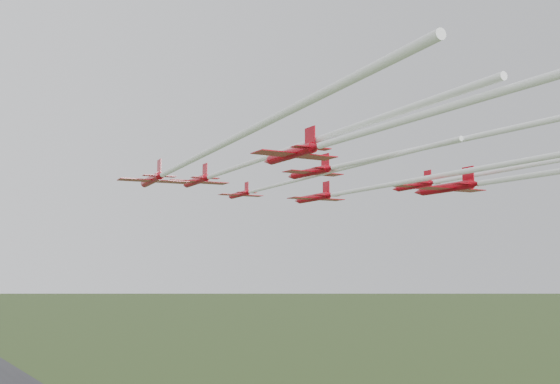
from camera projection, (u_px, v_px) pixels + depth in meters
jet_lead at (281, 184)px, 95.32m from camera, size 12.94×61.28×2.34m
jet_row2_left at (242, 165)px, 77.48m from camera, size 13.03×65.17×2.68m
jet_row2_right at (378, 187)px, 88.54m from camera, size 13.21×69.04×2.90m
jet_row3_left at (188, 161)px, 59.79m from camera, size 13.44×56.99×2.42m
jet_row3_mid at (400, 153)px, 68.71m from camera, size 8.48×65.08×2.51m
jet_row3_right at (489, 172)px, 80.83m from camera, size 13.85×59.65×2.44m
jet_row4_left at (378, 128)px, 51.90m from camera, size 10.15×58.75×2.68m
jet_row4_right at (529, 176)px, 67.31m from camera, size 11.54×55.22×2.78m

